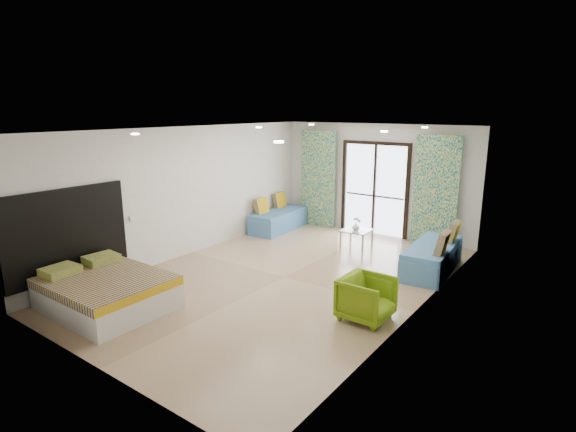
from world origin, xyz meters
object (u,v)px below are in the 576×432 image
Objects in this scene: daybed_right at (433,257)px; armchair at (367,296)px; daybed_left at (278,219)px; bed at (106,292)px; coffee_table at (357,232)px.

armchair is at bearing -97.17° from daybed_right.
daybed_left is 0.95× the size of daybed_right.
daybed_left is at bearing 52.38° from armchair.
bed is 5.41m from coffee_table.
coffee_table is 0.98× the size of armchair.
coffee_table reaches higher than bed.
daybed_left reaches higher than coffee_table.
daybed_right is at bearing -13.51° from daybed_left.
coffee_table is at bearing 30.66° from armchair.
daybed_right reaches higher than armchair.
bed is 5.86m from daybed_right.
armchair is at bearing -60.09° from coffee_table.
daybed_right is (3.59, 4.63, 0.02)m from bed.
bed is at bearing -108.23° from coffee_table.
daybed_right is 2.69× the size of armchair.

